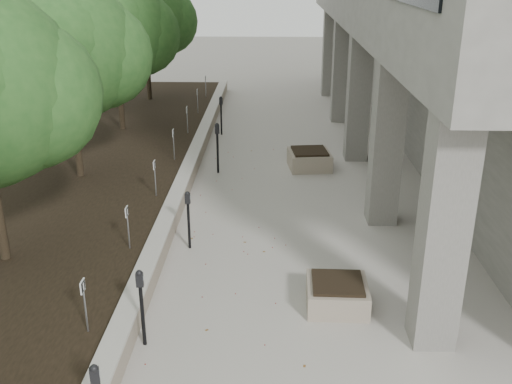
# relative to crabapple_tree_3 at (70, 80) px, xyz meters

# --- Properties ---
(ground) EXTENTS (90.00, 90.00, 0.00)m
(ground) POSITION_rel_crabapple_tree_3_xyz_m (4.80, -8.00, -3.12)
(ground) COLOR #B0AAA2
(ground) RESTS_ON ground
(retaining_wall) EXTENTS (0.39, 26.00, 0.50)m
(retaining_wall) POSITION_rel_crabapple_tree_3_xyz_m (2.97, 1.00, -2.87)
(retaining_wall) COLOR tan
(retaining_wall) RESTS_ON ground
(planting_bed) EXTENTS (7.00, 26.00, 0.40)m
(planting_bed) POSITION_rel_crabapple_tree_3_xyz_m (-0.70, 1.00, -2.92)
(planting_bed) COLOR black
(planting_bed) RESTS_ON ground
(crabapple_tree_3) EXTENTS (4.60, 4.00, 5.44)m
(crabapple_tree_3) POSITION_rel_crabapple_tree_3_xyz_m (0.00, 0.00, 0.00)
(crabapple_tree_3) COLOR #24521F
(crabapple_tree_3) RESTS_ON planting_bed
(crabapple_tree_4) EXTENTS (4.60, 4.00, 5.44)m
(crabapple_tree_4) POSITION_rel_crabapple_tree_3_xyz_m (0.00, 5.00, 0.00)
(crabapple_tree_4) COLOR #24521F
(crabapple_tree_4) RESTS_ON planting_bed
(crabapple_tree_5) EXTENTS (4.60, 4.00, 5.44)m
(crabapple_tree_5) POSITION_rel_crabapple_tree_3_xyz_m (0.00, 10.00, 0.00)
(crabapple_tree_5) COLOR #24521F
(crabapple_tree_5) RESTS_ON planting_bed
(parking_sign_2) EXTENTS (0.04, 0.22, 0.96)m
(parking_sign_2) POSITION_rel_crabapple_tree_3_xyz_m (2.45, -7.50, -2.24)
(parking_sign_2) COLOR black
(parking_sign_2) RESTS_ON planting_bed
(parking_sign_3) EXTENTS (0.04, 0.22, 0.96)m
(parking_sign_3) POSITION_rel_crabapple_tree_3_xyz_m (2.45, -4.50, -2.24)
(parking_sign_3) COLOR black
(parking_sign_3) RESTS_ON planting_bed
(parking_sign_4) EXTENTS (0.04, 0.22, 0.96)m
(parking_sign_4) POSITION_rel_crabapple_tree_3_xyz_m (2.45, -1.50, -2.24)
(parking_sign_4) COLOR black
(parking_sign_4) RESTS_ON planting_bed
(parking_sign_5) EXTENTS (0.04, 0.22, 0.96)m
(parking_sign_5) POSITION_rel_crabapple_tree_3_xyz_m (2.45, 1.50, -2.24)
(parking_sign_5) COLOR black
(parking_sign_5) RESTS_ON planting_bed
(parking_sign_6) EXTENTS (0.04, 0.22, 0.96)m
(parking_sign_6) POSITION_rel_crabapple_tree_3_xyz_m (2.45, 4.50, -2.24)
(parking_sign_6) COLOR black
(parking_sign_6) RESTS_ON planting_bed
(parking_sign_7) EXTENTS (0.04, 0.22, 0.96)m
(parking_sign_7) POSITION_rel_crabapple_tree_3_xyz_m (2.45, 7.50, -2.24)
(parking_sign_7) COLOR black
(parking_sign_7) RESTS_ON planting_bed
(parking_sign_8) EXTENTS (0.04, 0.22, 0.96)m
(parking_sign_8) POSITION_rel_crabapple_tree_3_xyz_m (2.45, 10.50, -2.24)
(parking_sign_8) COLOR black
(parking_sign_8) RESTS_ON planting_bed
(parking_meter_2) EXTENTS (0.15, 0.12, 1.43)m
(parking_meter_2) POSITION_rel_crabapple_tree_3_xyz_m (3.32, -7.28, -2.40)
(parking_meter_2) COLOR black
(parking_meter_2) RESTS_ON ground
(parking_meter_3) EXTENTS (0.14, 0.10, 1.39)m
(parking_meter_3) POSITION_rel_crabapple_tree_3_xyz_m (3.60, -3.66, -2.43)
(parking_meter_3) COLOR black
(parking_meter_3) RESTS_ON ground
(parking_meter_4) EXTENTS (0.17, 0.14, 1.58)m
(parking_meter_4) POSITION_rel_crabapple_tree_3_xyz_m (3.80, 1.46, -2.33)
(parking_meter_4) COLOR black
(parking_meter_4) RESTS_ON ground
(parking_meter_5) EXTENTS (0.17, 0.14, 1.46)m
(parking_meter_5) POSITION_rel_crabapple_tree_3_xyz_m (3.55, 5.74, -2.39)
(parking_meter_5) COLOR black
(parking_meter_5) RESTS_ON ground
(planter_front) EXTENTS (1.16, 1.16, 0.53)m
(planter_front) POSITION_rel_crabapple_tree_3_xyz_m (6.70, -5.99, -2.86)
(planter_front) COLOR tan
(planter_front) RESTS_ON ground
(planter_back) EXTENTS (1.40, 1.40, 0.59)m
(planter_back) POSITION_rel_crabapple_tree_3_xyz_m (6.64, 2.00, -2.83)
(planter_back) COLOR tan
(planter_back) RESTS_ON ground
(berry_scatter) EXTENTS (3.30, 14.10, 0.02)m
(berry_scatter) POSITION_rel_crabapple_tree_3_xyz_m (4.70, -3.00, -3.11)
(berry_scatter) COLOR maroon
(berry_scatter) RESTS_ON ground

